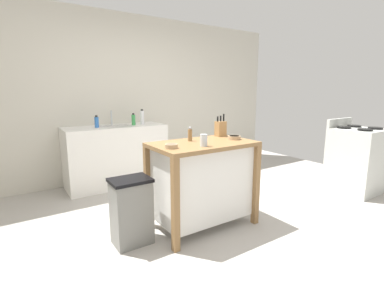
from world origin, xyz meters
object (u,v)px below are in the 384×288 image
at_px(bowl_ceramic_small, 171,146).
at_px(drinking_cup, 204,140).
at_px(pepper_grinder, 190,134).
at_px(bottle_hand_soap, 134,120).
at_px(kitchen_island, 203,179).
at_px(knife_block, 221,128).
at_px(bottle_dish_soap, 142,117).
at_px(bottle_spray_cleaner, 97,122).
at_px(sink_faucet, 112,118).
at_px(trash_bin, 131,211).
at_px(bowl_ceramic_wide, 234,137).
at_px(stove, 356,160).

relative_size(bowl_ceramic_small, drinking_cup, 1.03).
bearing_deg(pepper_grinder, bottle_hand_soap, 88.90).
relative_size(kitchen_island, knife_block, 4.14).
height_order(bottle_hand_soap, bottle_dish_soap, bottle_dish_soap).
xyz_separation_m(kitchen_island, knife_block, (0.41, 0.21, 0.49)).
bearing_deg(bottle_spray_cleaner, bowl_ceramic_small, -84.86).
distance_m(drinking_cup, sink_faucet, 2.13).
xyz_separation_m(bottle_spray_cleaner, bottle_dish_soap, (0.70, 0.02, 0.03)).
relative_size(bowl_ceramic_small, trash_bin, 0.19).
relative_size(bowl_ceramic_wide, trash_bin, 0.21).
bearing_deg(pepper_grinder, bowl_ceramic_small, -147.35).
height_order(trash_bin, sink_faucet, sink_faucet).
bearing_deg(kitchen_island, trash_bin, 175.19).
bearing_deg(drinking_cup, bowl_ceramic_wide, 14.08).
height_order(bowl_ceramic_small, drinking_cup, drinking_cup).
bearing_deg(knife_block, drinking_cup, -143.27).
bearing_deg(bowl_ceramic_small, knife_block, 20.18).
bearing_deg(knife_block, kitchen_island, -152.08).
distance_m(bowl_ceramic_small, bowl_ceramic_wide, 0.80).
xyz_separation_m(kitchen_island, bottle_hand_soap, (-0.04, 1.75, 0.48)).
relative_size(pepper_grinder, bottle_spray_cleaner, 0.86).
height_order(bottle_spray_cleaner, bottle_dish_soap, bottle_dish_soap).
bearing_deg(trash_bin, bowl_ceramic_small, -23.40).
xyz_separation_m(drinking_cup, pepper_grinder, (0.05, 0.31, 0.01)).
height_order(kitchen_island, sink_faucet, sink_faucet).
xyz_separation_m(bowl_ceramic_small, stove, (2.82, -0.27, -0.46)).
height_order(trash_bin, bottle_dish_soap, bottle_dish_soap).
relative_size(knife_block, bottle_spray_cleaner, 1.45).
distance_m(kitchen_island, bottle_spray_cleaner, 1.92).
distance_m(drinking_cup, bottle_hand_soap, 1.93).
height_order(bowl_ceramic_small, pepper_grinder, pepper_grinder).
relative_size(trash_bin, bottle_spray_cleaner, 3.61).
relative_size(pepper_grinder, bottle_hand_soap, 0.82).
xyz_separation_m(pepper_grinder, stove, (2.47, -0.49, -0.51)).
height_order(kitchen_island, trash_bin, kitchen_island).
distance_m(pepper_grinder, bottle_spray_cleaner, 1.71).
distance_m(pepper_grinder, bottle_dish_soap, 1.66).
bearing_deg(stove, bottle_hand_soap, 139.19).
relative_size(bottle_spray_cleaner, bottle_dish_soap, 0.74).
height_order(trash_bin, bottle_hand_soap, bottle_hand_soap).
height_order(pepper_grinder, bottle_hand_soap, bottle_hand_soap).
bearing_deg(bottle_spray_cleaner, kitchen_island, -71.76).
bearing_deg(knife_block, bowl_ceramic_small, -159.82).
height_order(bowl_ceramic_small, sink_faucet, sink_faucet).
distance_m(bowl_ceramic_small, bottle_spray_cleaner, 1.86).
xyz_separation_m(sink_faucet, bottle_hand_soap, (0.27, -0.20, -0.03)).
bearing_deg(sink_faucet, pepper_grinder, -82.38).
distance_m(knife_block, bottle_spray_cleaner, 1.84).
xyz_separation_m(trash_bin, sink_faucet, (0.46, 1.89, 0.69)).
bearing_deg(bottle_spray_cleaner, bottle_dish_soap, 1.38).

